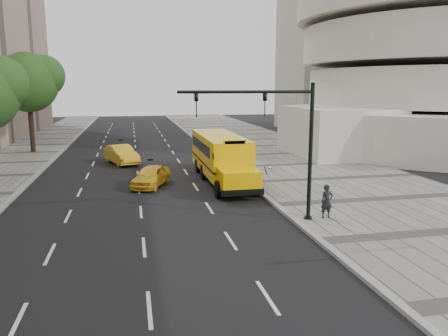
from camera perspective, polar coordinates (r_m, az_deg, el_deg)
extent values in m
plane|color=black|center=(27.37, -8.95, -2.69)|extent=(140.00, 140.00, 0.00)
cube|color=gray|center=(30.39, 14.27, -1.42)|extent=(12.00, 140.00, 0.15)
cube|color=gray|center=(28.28, 3.28, -1.99)|extent=(0.30, 140.00, 0.15)
cube|color=gray|center=(28.14, -25.46, -3.08)|extent=(0.30, 140.00, 0.15)
cylinder|color=silver|center=(51.45, 25.65, 4.84)|extent=(32.00, 32.00, 4.00)
cylinder|color=silver|center=(51.28, 26.02, 9.39)|extent=(26.00, 26.00, 3.60)
cylinder|color=silver|center=(51.44, 26.41, 14.06)|extent=(27.60, 27.60, 3.60)
cylinder|color=silver|center=(51.94, 26.81, 18.67)|extent=(29.20, 29.20, 3.60)
cube|color=beige|center=(68.27, 14.51, 19.77)|extent=(14.00, 12.00, 35.00)
cube|color=silver|center=(41.14, 14.56, 4.63)|extent=(8.00, 10.00, 4.40)
sphere|color=#214517|center=(31.21, -27.21, 9.83)|extent=(3.42, 3.42, 3.42)
cylinder|color=black|center=(44.86, -23.88, 5.49)|extent=(0.44, 0.44, 5.89)
sphere|color=#214517|center=(44.75, -24.24, 10.19)|extent=(5.49, 5.49, 5.49)
sphere|color=#214517|center=(44.79, -22.47, 11.09)|extent=(3.85, 3.85, 3.85)
sphere|color=#214517|center=(44.59, -25.71, 9.56)|extent=(3.57, 3.57, 3.57)
cube|color=#FEC400|center=(29.72, -0.59, 1.98)|extent=(2.50, 9.00, 2.45)
cube|color=#FEC400|center=(24.56, 1.95, -1.46)|extent=(2.20, 2.00, 1.10)
cube|color=black|center=(23.85, 2.45, -3.18)|extent=(2.38, 0.25, 0.35)
cube|color=black|center=(29.81, -0.58, 0.98)|extent=(2.52, 9.00, 0.12)
cube|color=black|center=(25.36, 1.39, 1.57)|extent=(2.05, 0.10, 0.90)
cube|color=black|center=(30.14, -0.78, 3.01)|extent=(2.52, 7.50, 0.70)
cube|color=#FEC400|center=(25.24, 1.41, 3.36)|extent=(1.40, 0.12, 0.28)
ellipsoid|color=silver|center=(23.50, 6.38, -0.08)|extent=(0.32, 0.32, 0.14)
cylinder|color=black|center=(23.67, 5.66, -0.48)|extent=(0.36, 0.47, 0.58)
cylinder|color=black|center=(24.74, -0.77, -2.79)|extent=(0.30, 1.00, 1.00)
cylinder|color=black|center=(25.26, 4.27, -2.54)|extent=(0.30, 1.00, 1.00)
cylinder|color=black|center=(29.74, -2.72, -0.52)|extent=(0.30, 1.00, 1.00)
cylinder|color=black|center=(30.18, 1.52, -0.35)|extent=(0.30, 1.00, 1.00)
cylinder|color=black|center=(32.17, -3.43, 0.32)|extent=(0.30, 1.00, 1.00)
cylinder|color=black|center=(32.57, 0.50, 0.47)|extent=(0.30, 1.00, 1.00)
imported|color=yellow|center=(27.88, -9.55, -1.05)|extent=(2.98, 4.24, 1.34)
imported|color=yellow|center=(36.63, -13.26, 1.72)|extent=(3.10, 4.87, 1.52)
imported|color=black|center=(21.00, 13.29, -4.26)|extent=(0.58, 0.38, 1.59)
cylinder|color=black|center=(20.18, 11.21, 1.77)|extent=(0.18, 0.18, 6.40)
cylinder|color=black|center=(20.87, 10.91, -6.60)|extent=(0.36, 0.36, 0.25)
cylinder|color=black|center=(18.97, 3.03, 9.90)|extent=(6.00, 0.14, 0.14)
imported|color=black|center=(19.21, 5.34, 8.24)|extent=(0.16, 0.20, 1.00)
imported|color=black|center=(18.54, -3.64, 8.18)|extent=(0.16, 0.20, 1.00)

